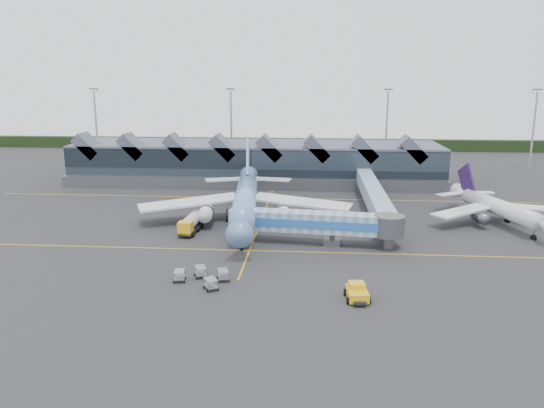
# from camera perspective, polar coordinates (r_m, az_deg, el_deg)

# --- Properties ---
(ground) EXTENTS (260.00, 260.00, 0.00)m
(ground) POSITION_cam_1_polar(r_m,az_deg,el_deg) (87.20, -1.81, -3.38)
(ground) COLOR #262729
(ground) RESTS_ON ground
(taxi_stripes) EXTENTS (120.00, 60.00, 0.01)m
(taxi_stripes) POSITION_cam_1_polar(r_m,az_deg,el_deg) (96.77, -1.16, -1.69)
(taxi_stripes) COLOR orange
(taxi_stripes) RESTS_ON ground
(tree_line_far) EXTENTS (260.00, 4.00, 4.00)m
(tree_line_far) POSITION_cam_1_polar(r_m,az_deg,el_deg) (194.61, 1.78, 6.48)
(tree_line_far) COLOR black
(tree_line_far) RESTS_ON ground
(terminal) EXTENTS (90.00, 22.25, 12.52)m
(terminal) POSITION_cam_1_polar(r_m,az_deg,el_deg) (132.70, -1.75, 4.55)
(terminal) COLOR black
(terminal) RESTS_ON ground
(light_masts) EXTENTS (132.40, 42.56, 22.45)m
(light_masts) POSITION_cam_1_polar(r_m,az_deg,el_deg) (146.81, 9.18, 8.22)
(light_masts) COLOR #9A9CA3
(light_masts) RESTS_ON ground
(main_airliner) EXTENTS (38.69, 44.70, 14.35)m
(main_airliner) POSITION_cam_1_polar(r_m,az_deg,el_deg) (94.97, -2.87, 0.62)
(main_airliner) COLOR #6895D3
(main_airliner) RESTS_ON ground
(regional_jet) EXTENTS (24.55, 27.39, 9.55)m
(regional_jet) POSITION_cam_1_polar(r_m,az_deg,el_deg) (101.83, 22.98, -0.25)
(regional_jet) COLOR silver
(regional_jet) RESTS_ON ground
(jet_bridge) EXTENTS (26.86, 6.77, 5.22)m
(jet_bridge) POSITION_cam_1_polar(r_m,az_deg,el_deg) (81.81, 5.68, -2.09)
(jet_bridge) COLOR #678FAD
(jet_bridge) RESTS_ON ground
(fuel_truck) EXTENTS (2.94, 8.88, 2.96)m
(fuel_truck) POSITION_cam_1_polar(r_m,az_deg,el_deg) (89.70, -8.67, -1.96)
(fuel_truck) COLOR black
(fuel_truck) RESTS_ON ground
(pushback_tug) EXTENTS (2.96, 4.39, 1.87)m
(pushback_tug) POSITION_cam_1_polar(r_m,az_deg,el_deg) (63.11, 9.14, -9.40)
(pushback_tug) COLOR gold
(pushback_tug) RESTS_ON ground
(baggage_carts) EXTENTS (7.11, 6.43, 1.39)m
(baggage_carts) POSITION_cam_1_polar(r_m,az_deg,el_deg) (67.97, -7.38, -7.70)
(baggage_carts) COLOR gray
(baggage_carts) RESTS_ON ground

